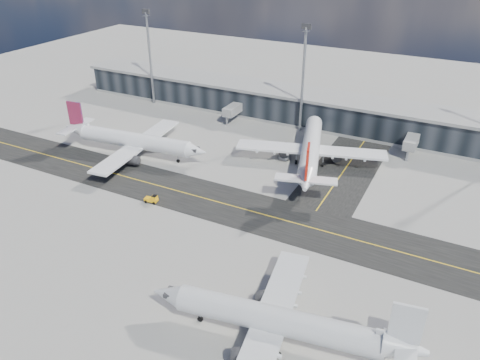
{
  "coord_description": "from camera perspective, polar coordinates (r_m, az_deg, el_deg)",
  "views": [
    {
      "loc": [
        40.79,
        -67.64,
        50.56
      ],
      "look_at": [
        2.62,
        6.45,
        5.0
      ],
      "focal_mm": 35.0,
      "sensor_mm": 36.0,
      "label": 1
    }
  ],
  "objects": [
    {
      "name": "airliner_af",
      "position": [
        118.66,
        -12.99,
        4.74
      ],
      "size": [
        39.76,
        33.96,
        11.77
      ],
      "rotation": [
        0.0,
        0.0,
        -1.46
      ],
      "color": "silver",
      "rests_on": "ground"
    },
    {
      "name": "service_van",
      "position": [
        116.35,
        5.61,
        3.23
      ],
      "size": [
        3.92,
        6.56,
        1.71
      ],
      "primitive_type": "imported",
      "rotation": [
        0.0,
        0.0,
        0.19
      ],
      "color": "silver",
      "rests_on": "ground"
    },
    {
      "name": "baggage_tug",
      "position": [
        98.17,
        -10.65,
        -2.3
      ],
      "size": [
        2.91,
        1.76,
        1.72
      ],
      "rotation": [
        0.0,
        0.0,
        -1.43
      ],
      "color": "#FFB20D",
      "rests_on": "ground"
    },
    {
      "name": "airliner_redtail",
      "position": [
        111.72,
        8.6,
        3.76
      ],
      "size": [
        35.7,
        41.45,
        12.49
      ],
      "rotation": [
        0.0,
        0.0,
        0.29
      ],
      "color": "silver",
      "rests_on": "ground"
    },
    {
      "name": "floodlight_masts",
      "position": [
        127.51,
        7.71,
        12.5
      ],
      "size": [
        102.5,
        0.7,
        28.9
      ],
      "color": "gray",
      "rests_on": "ground"
    },
    {
      "name": "ground",
      "position": [
        93.78,
        -3.24,
        -4.01
      ],
      "size": [
        300.0,
        300.0,
        0.0
      ],
      "primitive_type": "plane",
      "color": "gray",
      "rests_on": "ground"
    },
    {
      "name": "airliner_near",
      "position": [
        65.88,
        5.0,
        -16.82
      ],
      "size": [
        37.73,
        32.31,
        11.19
      ],
      "rotation": [
        0.0,
        0.0,
        1.73
      ],
      "color": "silver",
      "rests_on": "ground"
    },
    {
      "name": "taxiway_lanes",
      "position": [
        100.29,
        1.78,
        -1.62
      ],
      "size": [
        180.0,
        63.0,
        0.03
      ],
      "color": "black",
      "rests_on": "ground"
    },
    {
      "name": "terminal_concourse",
      "position": [
        137.27,
        8.43,
        8.57
      ],
      "size": [
        152.0,
        19.8,
        8.8
      ],
      "color": "black",
      "rests_on": "ground"
    }
  ]
}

